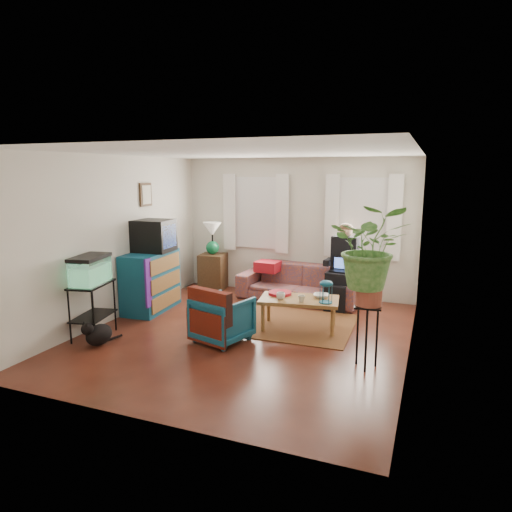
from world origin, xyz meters
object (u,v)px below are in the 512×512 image
at_px(armchair, 222,316).
at_px(sofa, 300,277).
at_px(dresser, 151,281).
at_px(coffee_table, 299,314).
at_px(side_table, 213,271).
at_px(plant_stand, 367,337).
at_px(aquarium_stand, 93,310).

bearing_deg(armchair, sofa, -84.02).
distance_m(dresser, coffee_table, 2.65).
bearing_deg(side_table, plant_stand, -38.44).
relative_size(sofa, armchair, 3.17).
height_order(aquarium_stand, coffee_table, aquarium_stand).
bearing_deg(dresser, plant_stand, -19.85).
distance_m(side_table, dresser, 1.71).
xyz_separation_m(aquarium_stand, armchair, (1.78, 0.54, -0.04)).
xyz_separation_m(dresser, armchair, (1.77, -0.88, -0.15)).
bearing_deg(plant_stand, coffee_table, 137.95).
bearing_deg(sofa, plant_stand, -53.85).
bearing_deg(coffee_table, side_table, 133.88).
height_order(armchair, coffee_table, armchair).
bearing_deg(coffee_table, aquarium_stand, -161.87).
relative_size(side_table, dresser, 0.64).
xyz_separation_m(dresser, aquarium_stand, (-0.01, -1.42, -0.11)).
height_order(sofa, dresser, dresser).
xyz_separation_m(armchair, coffee_table, (0.86, 0.85, -0.11)).
distance_m(sofa, armchair, 2.42).
height_order(coffee_table, plant_stand, plant_stand).
bearing_deg(armchair, coffee_table, -119.26).
bearing_deg(armchair, dresser, -10.19).
distance_m(side_table, plant_stand, 4.39).
relative_size(aquarium_stand, coffee_table, 0.68).
distance_m(dresser, plant_stand, 3.92).
height_order(dresser, aquarium_stand, dresser).
distance_m(aquarium_stand, coffee_table, 2.99).
xyz_separation_m(sofa, aquarium_stand, (-2.21, -2.92, -0.04)).
height_order(sofa, coffee_table, sofa).
bearing_deg(aquarium_stand, plant_stand, -6.24).
relative_size(dresser, coffee_table, 0.96).
bearing_deg(aquarium_stand, side_table, 71.80).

